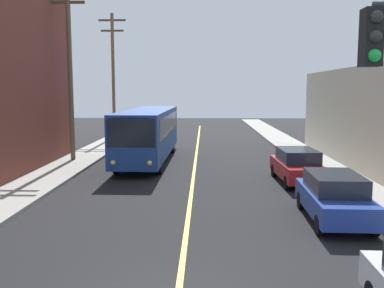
% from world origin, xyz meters
% --- Properties ---
extents(sidewalk_left, '(2.50, 90.00, 0.15)m').
position_xyz_m(sidewalk_left, '(-7.25, 10.00, 0.07)').
color(sidewalk_left, gray).
rests_on(sidewalk_left, ground).
extents(sidewalk_right, '(2.50, 90.00, 0.15)m').
position_xyz_m(sidewalk_right, '(7.25, 10.00, 0.07)').
color(sidewalk_right, gray).
rests_on(sidewalk_right, ground).
extents(lane_stripe_center, '(0.16, 60.00, 0.01)m').
position_xyz_m(lane_stripe_center, '(0.00, 15.00, 0.01)').
color(lane_stripe_center, '#D8CC4C').
rests_on(lane_stripe_center, ground).
extents(city_bus, '(2.71, 12.19, 3.20)m').
position_xyz_m(city_bus, '(-2.90, 18.42, 1.82)').
color(city_bus, navy).
rests_on(city_bus, ground).
extents(parked_car_blue, '(1.94, 4.46, 1.62)m').
position_xyz_m(parked_car_blue, '(4.92, 6.22, 0.84)').
color(parked_car_blue, navy).
rests_on(parked_car_blue, ground).
extents(parked_car_red, '(1.94, 4.46, 1.62)m').
position_xyz_m(parked_car_red, '(4.98, 12.26, 0.84)').
color(parked_car_red, maroon).
rests_on(parked_car_red, ground).
extents(utility_pole_mid, '(2.40, 0.28, 10.89)m').
position_xyz_m(utility_pole_mid, '(-7.53, 17.92, 6.11)').
color(utility_pole_mid, brown).
rests_on(utility_pole_mid, sidewalk_left).
extents(utility_pole_far, '(2.40, 0.28, 10.96)m').
position_xyz_m(utility_pole_far, '(-7.62, 30.65, 6.15)').
color(utility_pole_far, brown).
rests_on(utility_pole_far, sidewalk_left).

